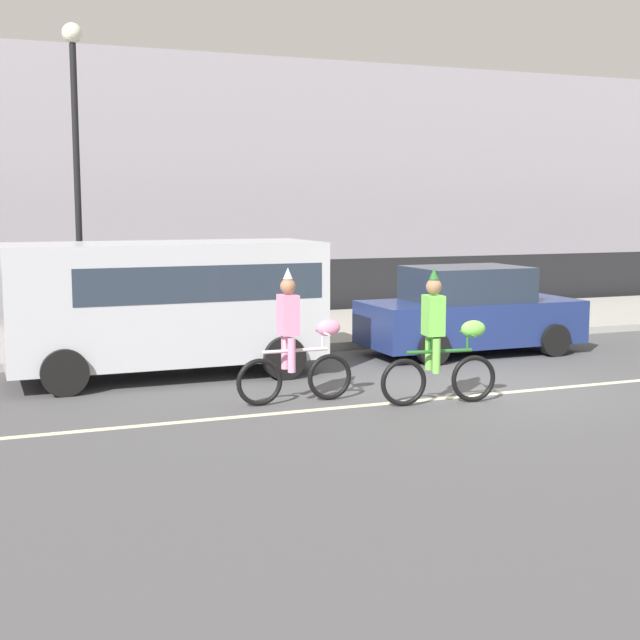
# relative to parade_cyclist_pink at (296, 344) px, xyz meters

# --- Properties ---
(ground_plane) EXTENTS (80.00, 80.00, 0.00)m
(ground_plane) POSITION_rel_parade_cyclist_pink_xyz_m (3.09, -0.03, -0.84)
(ground_plane) COLOR #4C4C4F
(road_centre_line) EXTENTS (36.00, 0.14, 0.01)m
(road_centre_line) POSITION_rel_parade_cyclist_pink_xyz_m (3.09, -0.53, -0.84)
(road_centre_line) COLOR beige
(road_centre_line) RESTS_ON ground
(sidewalk_curb) EXTENTS (60.00, 5.00, 0.15)m
(sidewalk_curb) POSITION_rel_parade_cyclist_pink_xyz_m (3.09, 6.47, -0.77)
(sidewalk_curb) COLOR #9E9B93
(sidewalk_curb) RESTS_ON ground
(fence_line) EXTENTS (40.00, 0.08, 1.40)m
(fence_line) POSITION_rel_parade_cyclist_pink_xyz_m (3.09, 9.37, -0.14)
(fence_line) COLOR black
(fence_line) RESTS_ON ground
(building_backdrop) EXTENTS (28.00, 8.00, 7.13)m
(building_backdrop) POSITION_rel_parade_cyclist_pink_xyz_m (5.42, 17.97, 2.72)
(building_backdrop) COLOR #99939E
(building_backdrop) RESTS_ON ground
(parade_cyclist_pink) EXTENTS (1.72, 0.50, 1.92)m
(parade_cyclist_pink) POSITION_rel_parade_cyclist_pink_xyz_m (0.00, 0.00, 0.00)
(parade_cyclist_pink) COLOR black
(parade_cyclist_pink) RESTS_ON ground
(parade_cyclist_lime) EXTENTS (1.72, 0.51, 1.92)m
(parade_cyclist_lime) POSITION_rel_parade_cyclist_pink_xyz_m (1.85, -0.82, 0.00)
(parade_cyclist_lime) COLOR black
(parade_cyclist_lime) RESTS_ON ground
(parked_van_silver) EXTENTS (5.00, 2.22, 2.18)m
(parked_van_silver) POSITION_rel_parade_cyclist_pink_xyz_m (-1.22, 2.67, 0.44)
(parked_van_silver) COLOR silver
(parked_van_silver) RESTS_ON ground
(parked_car_navy) EXTENTS (4.10, 1.92, 1.64)m
(parked_car_navy) POSITION_rel_parade_cyclist_pink_xyz_m (4.48, 2.75, -0.06)
(parked_car_navy) COLOR navy
(parked_car_navy) RESTS_ON ground
(street_lamp_post) EXTENTS (0.36, 0.36, 5.86)m
(street_lamp_post) POSITION_rel_parade_cyclist_pink_xyz_m (-2.30, 5.31, 3.15)
(street_lamp_post) COLOR black
(street_lamp_post) RESTS_ON sidewalk_curb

